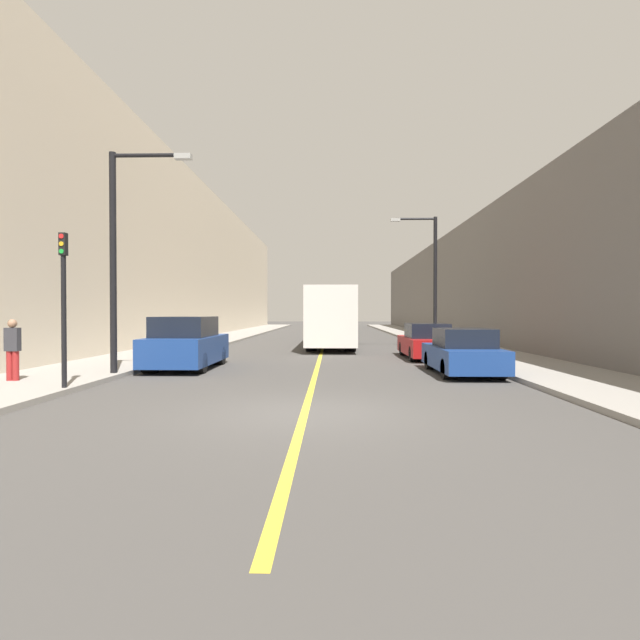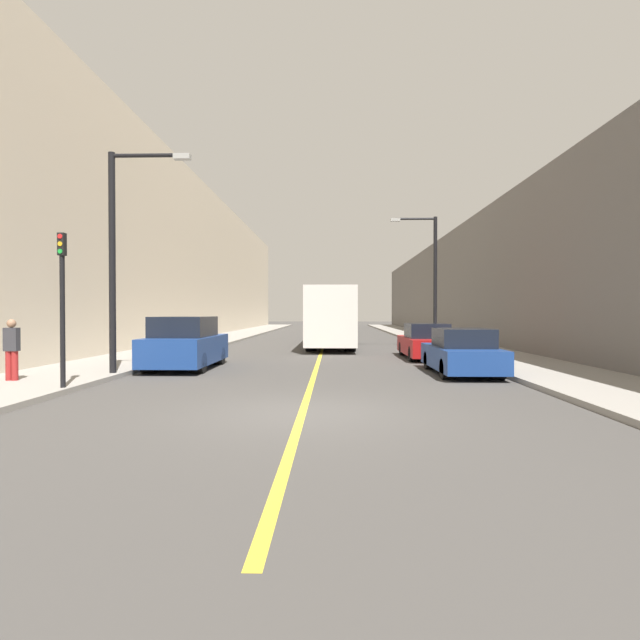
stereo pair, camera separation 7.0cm
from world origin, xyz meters
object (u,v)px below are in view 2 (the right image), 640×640
object	(u,v)px
parked_suv_left	(186,345)
traffic_light	(62,303)
car_right_mid	(426,343)
street_lamp_right	(431,272)
street_lamp_left	(120,246)
pedestrian	(12,349)
car_right_near	(462,354)
bus	(331,316)

from	to	relation	value
parked_suv_left	traffic_light	bearing A→B (deg)	-104.55
car_right_mid	street_lamp_right	xyz separation A→B (m)	(1.29, 5.58, 3.47)
street_lamp_left	pedestrian	xyz separation A→B (m)	(-2.20, -1.76, -2.98)
parked_suv_left	traffic_light	size ratio (longest dim) A/B	1.19
car_right_near	traffic_light	world-z (taller)	traffic_light
car_right_near	street_lamp_left	size ratio (longest dim) A/B	0.64
street_lamp_right	car_right_near	bearing A→B (deg)	-95.95
bus	pedestrian	xyz separation A→B (m)	(-8.51, -15.80, -0.76)
street_lamp_right	traffic_light	bearing A→B (deg)	-128.10
traffic_light	street_lamp_right	bearing A→B (deg)	51.90
street_lamp_right	traffic_light	xyz separation A→B (m)	(-11.86, -15.12, -1.94)
parked_suv_left	street_lamp_left	distance (m)	4.16
street_lamp_right	traffic_light	size ratio (longest dim) A/B	1.86
car_right_mid	parked_suv_left	bearing A→B (deg)	-155.66
traffic_light	car_right_near	bearing A→B (deg)	20.85
car_right_mid	traffic_light	size ratio (longest dim) A/B	1.24
pedestrian	bus	bearing A→B (deg)	61.67
bus	pedestrian	distance (m)	17.96
car_right_mid	pedestrian	world-z (taller)	pedestrian
bus	car_right_near	world-z (taller)	bus
car_right_near	pedestrian	world-z (taller)	pedestrian
parked_suv_left	car_right_near	size ratio (longest dim) A/B	1.06
bus	car_right_mid	distance (m)	8.59
pedestrian	traffic_light	bearing A→B (deg)	-30.34
car_right_near	pedestrian	xyz separation A→B (m)	(-12.77, -2.87, 0.34)
car_right_near	street_lamp_right	world-z (taller)	street_lamp_right
bus	car_right_mid	size ratio (longest dim) A/B	2.52
bus	car_right_mid	xyz separation A→B (m)	(4.11, -7.46, -1.08)
street_lamp_left	traffic_light	world-z (taller)	street_lamp_left
bus	street_lamp_right	size ratio (longest dim) A/B	1.69
street_lamp_left	car_right_near	bearing A→B (deg)	5.97
car_right_near	street_lamp_right	size ratio (longest dim) A/B	0.61
car_right_mid	bus	bearing A→B (deg)	118.87
bus	pedestrian	world-z (taller)	bus
car_right_near	traffic_light	xyz separation A→B (m)	(-10.70, -4.08, 1.55)
street_lamp_left	traffic_light	xyz separation A→B (m)	(-0.14, -2.97, -1.78)
traffic_light	parked_suv_left	bearing A→B (deg)	75.45
car_right_near	traffic_light	distance (m)	11.56
car_right_near	car_right_mid	xyz separation A→B (m)	(-0.14, 5.47, 0.02)
parked_suv_left	car_right_near	bearing A→B (deg)	-8.09
street_lamp_left	pedestrian	size ratio (longest dim) A/B	4.03
street_lamp_left	street_lamp_right	bearing A→B (deg)	46.04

